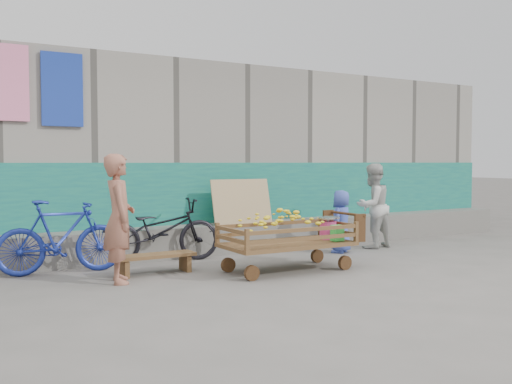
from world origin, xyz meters
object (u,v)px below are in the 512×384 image
vendor_man (119,218)px  bicycle_dark (160,230)px  bicycle_blue (61,237)px  woman (373,206)px  child (341,221)px  bench (155,259)px  banana_cart (285,230)px

vendor_man → bicycle_dark: bearing=-29.1°
vendor_man → bicycle_blue: vendor_man is taller
woman → child: size_ratio=1.43×
bench → vendor_man: size_ratio=0.67×
bench → child: size_ratio=1.04×
vendor_man → bicycle_dark: (0.90, 1.08, -0.31)m
bicycle_dark → vendor_man: bearing=149.5°
child → bicycle_blue: 4.15m
banana_cart → bicycle_dark: size_ratio=1.08×
vendor_man → bicycle_dark: size_ratio=0.89×
woman → banana_cart: bearing=15.4°
banana_cart → child: (1.59, 0.86, -0.04)m
vendor_man → woman: (4.39, 0.59, -0.06)m
woman → bicycle_dark: size_ratio=0.82×
banana_cart → woman: 2.54m
bench → woman: (3.85, 0.31, 0.51)m
bench → vendor_man: bearing=-152.2°
bicycle_blue → bicycle_dark: bearing=-77.1°
child → bench: bearing=-30.8°
woman → bicycle_dark: bearing=-15.3°
woman → child: 0.78m
banana_cart → bicycle_dark: 1.87m
banana_cart → bicycle_dark: (-1.16, 1.46, -0.08)m
bicycle_dark → banana_cart: bearing=-132.4°
woman → bicycle_blue: 4.89m
vendor_man → bicycle_blue: size_ratio=0.97×
bench → bicycle_dark: (0.35, 0.79, 0.26)m
vendor_man → child: bearing=-72.0°
vendor_man → woman: vendor_man is taller
banana_cart → bicycle_blue: bearing=153.6°
banana_cart → woman: woman is taller
child → bicycle_blue: (-4.13, 0.41, -0.02)m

